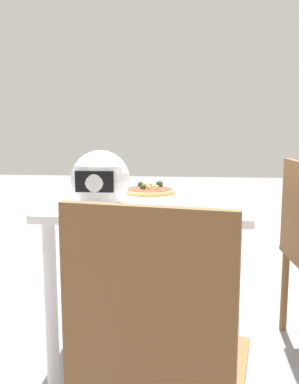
{
  "coord_description": "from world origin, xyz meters",
  "views": [
    {
      "loc": [
        -0.19,
        1.93,
        1.06
      ],
      "look_at": [
        0.01,
        -0.03,
        0.75
      ],
      "focal_mm": 40.03,
      "sensor_mm": 36.0,
      "label": 1
    }
  ],
  "objects_px": {
    "drinking_glass": "(106,186)",
    "chair_far": "(158,361)",
    "dining_table": "(150,219)",
    "pizza": "(149,190)",
    "motorcycle_helmet": "(100,181)"
  },
  "relations": [
    {
      "from": "drinking_glass",
      "to": "chair_far",
      "type": "xyz_separation_m",
      "value": [
        -0.31,
        0.93,
        -0.29
      ]
    },
    {
      "from": "drinking_glass",
      "to": "dining_table",
      "type": "bearing_deg",
      "value": -161.42
    },
    {
      "from": "dining_table",
      "to": "drinking_glass",
      "type": "xyz_separation_m",
      "value": [
        0.19,
        0.06,
        0.16
      ]
    },
    {
      "from": "dining_table",
      "to": "chair_far",
      "type": "bearing_deg",
      "value": 96.71
    },
    {
      "from": "dining_table",
      "to": "chair_far",
      "type": "xyz_separation_m",
      "value": [
        -0.12,
        1.0,
        -0.12
      ]
    },
    {
      "from": "dining_table",
      "to": "pizza",
      "type": "height_order",
      "value": "pizza"
    },
    {
      "from": "pizza",
      "to": "chair_far",
      "type": "bearing_deg",
      "value": 96.95
    },
    {
      "from": "dining_table",
      "to": "drinking_glass",
      "type": "bearing_deg",
      "value": 18.58
    },
    {
      "from": "motorcycle_helmet",
      "to": "drinking_glass",
      "type": "bearing_deg",
      "value": -83.62
    },
    {
      "from": "pizza",
      "to": "motorcycle_helmet",
      "type": "relative_size",
      "value": 1.09
    },
    {
      "from": "dining_table",
      "to": "drinking_glass",
      "type": "distance_m",
      "value": 0.26
    },
    {
      "from": "pizza",
      "to": "drinking_glass",
      "type": "xyz_separation_m",
      "value": [
        0.18,
        0.13,
        0.04
      ]
    },
    {
      "from": "motorcycle_helmet",
      "to": "drinking_glass",
      "type": "xyz_separation_m",
      "value": [
        0.03,
        -0.23,
        -0.05
      ]
    },
    {
      "from": "pizza",
      "to": "drinking_glass",
      "type": "relative_size",
      "value": 2.11
    },
    {
      "from": "pizza",
      "to": "motorcycle_helmet",
      "type": "bearing_deg",
      "value": 66.22
    }
  ]
}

